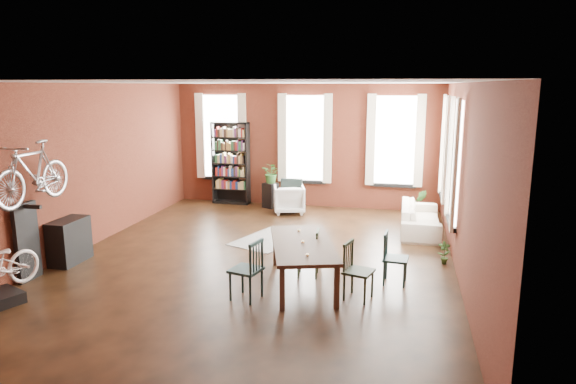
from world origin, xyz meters
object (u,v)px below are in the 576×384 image
(dining_chair_d, at_px, (396,258))
(plant_stand, at_px, (270,195))
(dining_chair_c, at_px, (359,271))
(bookshelf, at_px, (231,163))
(dining_table, at_px, (303,264))
(dining_chair_a, at_px, (246,270))
(console_table, at_px, (69,241))
(dining_chair_b, at_px, (308,253))
(cream_sofa, at_px, (421,213))
(white_armchair, at_px, (289,198))

(dining_chair_d, relative_size, plant_stand, 1.30)
(dining_chair_c, relative_size, bookshelf, 0.40)
(dining_table, relative_size, dining_chair_a, 2.23)
(console_table, bearing_deg, dining_table, -1.35)
(dining_chair_b, relative_size, dining_chair_c, 0.91)
(dining_chair_d, height_order, plant_stand, dining_chair_d)
(dining_chair_b, xyz_separation_m, cream_sofa, (1.90, 3.20, 0.01))
(cream_sofa, xyz_separation_m, plant_stand, (-3.79, 1.46, -0.08))
(dining_chair_d, height_order, cream_sofa, dining_chair_d)
(plant_stand, bearing_deg, white_armchair, -36.56)
(plant_stand, bearing_deg, cream_sofa, -21.07)
(dining_chair_b, bearing_deg, console_table, -91.32)
(dining_chair_a, height_order, cream_sofa, dining_chair_a)
(bookshelf, bearing_deg, plant_stand, -11.67)
(dining_chair_b, height_order, bookshelf, bookshelf)
(dining_table, distance_m, bookshelf, 6.15)
(dining_chair_b, xyz_separation_m, bookshelf, (-3.05, 4.90, 0.70))
(dining_chair_a, height_order, dining_chair_b, dining_chair_a)
(dining_chair_c, bearing_deg, dining_chair_a, 118.13)
(dining_chair_d, xyz_separation_m, white_armchair, (-2.72, 4.24, -0.04))
(dining_chair_a, relative_size, plant_stand, 1.42)
(dining_chair_d, xyz_separation_m, console_table, (-5.76, -0.28, -0.02))
(cream_sofa, relative_size, plant_stand, 3.21)
(dining_chair_a, height_order, console_table, dining_chair_a)
(console_table, bearing_deg, plant_stand, 63.82)
(dining_table, relative_size, console_table, 2.56)
(dining_chair_b, distance_m, dining_chair_d, 1.44)
(dining_table, relative_size, cream_sofa, 0.99)
(dining_table, xyz_separation_m, bookshelf, (-3.03, 5.30, 0.75))
(dining_table, xyz_separation_m, white_armchair, (-1.27, 4.61, 0.03))
(dining_chair_b, height_order, dining_chair_d, dining_chair_d)
(dining_chair_c, distance_m, dining_chair_d, 0.91)
(dining_chair_c, xyz_separation_m, console_table, (-5.24, 0.47, -0.03))
(plant_stand, bearing_deg, dining_chair_a, -78.69)
(dining_chair_c, bearing_deg, console_table, 100.36)
(dining_chair_c, height_order, dining_chair_d, dining_chair_c)
(white_armchair, distance_m, cream_sofa, 3.34)
(dining_chair_d, relative_size, white_armchair, 1.10)
(dining_chair_d, xyz_separation_m, plant_stand, (-3.32, 4.68, -0.10))
(white_armchair, bearing_deg, console_table, 39.69)
(plant_stand, bearing_deg, bookshelf, 168.33)
(dining_chair_b, bearing_deg, dining_chair_c, 44.61)
(dining_chair_c, relative_size, white_armchair, 1.13)
(dining_chair_a, relative_size, dining_chair_c, 1.06)
(dining_table, relative_size, plant_stand, 3.16)
(cream_sofa, bearing_deg, dining_table, 151.99)
(dining_chair_c, height_order, plant_stand, dining_chair_c)
(dining_chair_d, relative_size, cream_sofa, 0.41)
(bookshelf, bearing_deg, console_table, -103.83)
(dining_chair_c, xyz_separation_m, white_armchair, (-2.20, 4.99, -0.05))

